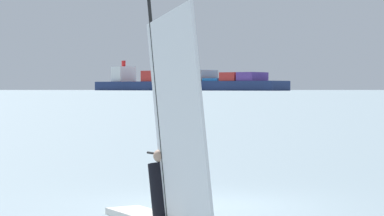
# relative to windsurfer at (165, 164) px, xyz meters

# --- Properties ---
(ground_plane) EXTENTS (4000.00, 4000.00, 0.00)m
(ground_plane) POSITION_rel_windsurfer_xyz_m (0.78, 2.31, -1.04)
(ground_plane) COLOR gray
(windsurfer) EXTENTS (1.81, 3.05, 4.08)m
(windsurfer) POSITION_rel_windsurfer_xyz_m (0.00, 0.00, 0.00)
(windsurfer) COLOR white
(windsurfer) RESTS_ON ground_plane
(cargo_ship) EXTENTS (182.14, 157.54, 29.99)m
(cargo_ship) POSITION_rel_windsurfer_xyz_m (26.04, 777.84, 6.54)
(cargo_ship) COLOR navy
(cargo_ship) RESTS_ON ground_plane
(channel_buoy) EXTENTS (1.02, 1.02, 2.27)m
(channel_buoy) POSITION_rel_windsurfer_xyz_m (1.77, 39.42, -0.02)
(channel_buoy) COLOR #19994C
(channel_buoy) RESTS_ON ground_plane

